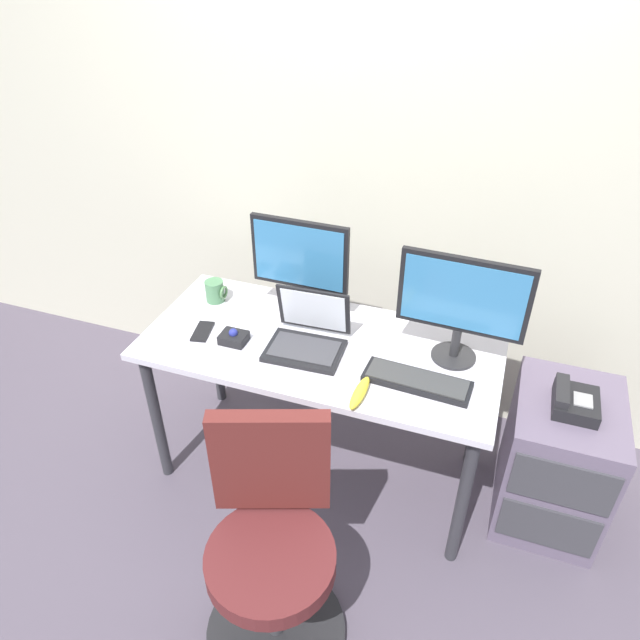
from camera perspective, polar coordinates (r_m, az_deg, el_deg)
name	(u,v)px	position (r m, az deg, el deg)	size (l,w,h in m)	color
ground_plane	(320,465)	(2.95, 0.00, -14.06)	(8.00, 8.00, 0.00)	#4C4452
back_wall	(371,140)	(2.73, 5.06, 17.13)	(6.00, 0.10, 2.80)	beige
desk	(320,360)	(2.49, 0.00, -3.92)	(1.49, 0.68, 0.75)	silver
file_cabinet	(555,460)	(2.75, 22.07, -12.58)	(0.42, 0.53, 0.63)	#5D5267
desk_phone	(574,401)	(2.50, 23.62, -7.32)	(0.17, 0.20, 0.09)	black
office_chair	(272,551)	(2.17, -4.70, -21.67)	(0.52, 0.54, 0.93)	black
monitor_main	(462,302)	(2.27, 13.77, 1.71)	(0.50, 0.18, 0.45)	#262628
monitor_side	(300,261)	(2.50, -2.00, 5.76)	(0.43, 0.18, 0.45)	#262628
keyboard	(417,381)	(2.26, 9.49, -5.89)	(0.42, 0.16, 0.03)	black
laptop	(308,335)	(2.39, -1.20, -1.52)	(0.32, 0.28, 0.24)	black
trackball_mouse	(234,337)	(2.46, -8.46, -1.69)	(0.11, 0.09, 0.07)	black
coffee_mug	(215,291)	(2.72, -10.22, 2.81)	(0.10, 0.09, 0.10)	#477850
cell_phone	(203,331)	(2.55, -11.44, -1.10)	(0.07, 0.14, 0.01)	black
banana	(360,393)	(2.17, 3.91, -7.13)	(0.19, 0.04, 0.04)	yellow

